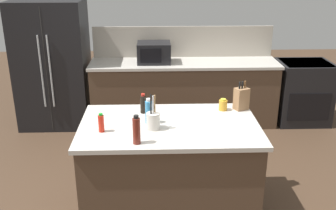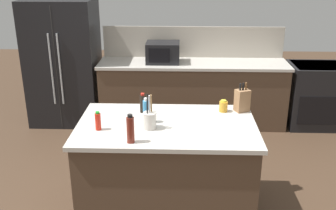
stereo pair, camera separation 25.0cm
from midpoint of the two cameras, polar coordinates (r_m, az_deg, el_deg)
The scene contains 14 objects.
ground_plane at distance 4.06m, azimuth 1.65°, elevation -15.00°, with size 14.00×14.00×0.00m, color #473323.
back_counter_run at distance 5.82m, azimuth 4.81°, elevation 1.70°, with size 2.72×0.66×0.94m.
wall_backsplash at distance 5.93m, azimuth 4.88°, elevation 9.08°, with size 2.68×0.03×0.46m, color #B2A899.
kitchen_island at distance 3.80m, azimuth 1.72°, elevation -9.24°, with size 1.64×1.01×0.94m.
refrigerator at distance 5.95m, azimuth -13.74°, elevation 5.98°, with size 0.99×0.75×1.81m.
range_oven at distance 6.17m, azimuth 21.54°, elevation 1.35°, with size 0.76×0.65×0.92m.
microwave at distance 5.64m, azimuth 0.52°, elevation 7.63°, with size 0.47×0.39×0.29m.
knife_block at distance 3.93m, azimuth 12.52°, elevation 0.66°, with size 0.16×0.14×0.29m.
utensil_crock at distance 3.46m, azimuth -0.62°, elevation -2.19°, with size 0.12×0.12×0.32m.
vinegar_bottle at distance 3.20m, azimuth -3.25°, elevation -3.58°, with size 0.06×0.06×0.25m.
honey_jar at distance 3.90m, azimuth 9.86°, elevation -0.20°, with size 0.08×0.08×0.12m.
hot_sauce_bottle at distance 3.47m, azimuth -8.10°, elevation -2.38°, with size 0.05×0.05×0.17m.
dish_soap_bottle at distance 3.58m, azimuth -1.16°, elevation -0.91°, with size 0.06×0.06×0.24m.
soy_sauce_bottle at distance 3.82m, azimuth -1.82°, elevation 0.23°, with size 0.06×0.06×0.20m.
Camera 2 is at (0.12, -3.29, 2.38)m, focal length 42.00 mm.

